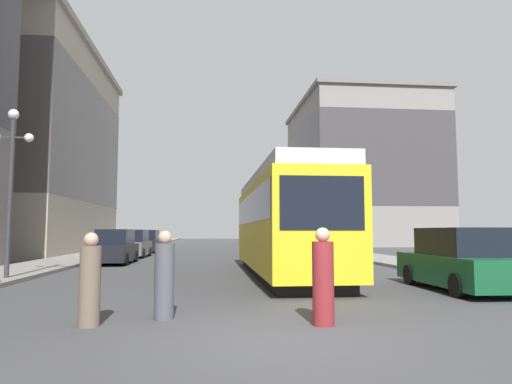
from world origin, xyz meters
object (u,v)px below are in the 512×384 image
Objects in this scene: parked_car_left_near at (115,248)px; pedestrian_crossing_near at (323,279)px; parked_car_left_mid at (133,244)px; pedestrian_crossing_far at (90,282)px; pedestrian_on_sidewalk at (164,278)px; parked_car_right_far at (459,261)px; parked_car_left_far at (147,242)px; lamp_post_left_near at (11,167)px; streetcar at (283,221)px; transit_bus at (293,228)px.

pedestrian_crossing_near is at bearing -66.31° from parked_car_left_near.
parked_car_left_mid reaches higher than pedestrian_crossing_far.
pedestrian_on_sidewalk reaches higher than pedestrian_crossing_far.
pedestrian_on_sidewalk is (-2.97, 0.88, -0.03)m from pedestrian_crossing_near.
pedestrian_crossing_far is at bearing 24.93° from parked_car_right_far.
pedestrian_crossing_near is 1.05× the size of pedestrian_crossing_far.
parked_car_left_far is (-12.22, 25.37, -0.00)m from parked_car_right_far.
lamp_post_left_near is at bearing -101.59° from parked_car_left_near.
parked_car_left_far reaches higher than pedestrian_crossing_far.
streetcar reaches higher than parked_car_right_far.
parked_car_right_far is 28.16m from parked_car_left_far.
streetcar reaches higher than parked_car_left_far.
lamp_post_left_near is (-12.58, -14.44, 2.01)m from transit_bus.
lamp_post_left_near is at bearing -172.68° from streetcar.
pedestrian_on_sidewalk is (-6.61, -21.74, -1.14)m from transit_bus.
pedestrian_on_sidewalk is at bearing -80.92° from parked_car_left_far.
lamp_post_left_near reaches higher than parked_car_left_far.
lamp_post_left_near is at bearing -13.53° from parked_car_right_far.
pedestrian_crossing_near is (7.04, -16.76, -0.01)m from parked_car_left_near.
pedestrian_on_sidewalk is (4.06, -28.97, -0.04)m from parked_car_left_far.
parked_car_left_mid is 0.98× the size of parked_car_left_far.
parked_car_left_mid is at bearing -152.75° from pedestrian_crossing_far.
parked_car_left_mid is at bearing 179.38° from transit_bus.
parked_car_left_mid is at bearing -88.90° from parked_car_left_far.
pedestrian_crossing_far is (-9.44, -4.16, -0.05)m from parked_car_right_far.
parked_car_left_mid is at bearing -12.45° from pedestrian_on_sidewalk.
parked_car_left_mid reaches higher than pedestrian_on_sidewalk.
pedestrian_on_sidewalk is at bearing -50.77° from lamp_post_left_near.
parked_car_left_far is at bearing 90.91° from parked_car_left_near.
lamp_post_left_near is at bearing -130.43° from transit_bus.
pedestrian_on_sidewalk is (1.28, 0.55, 0.02)m from pedestrian_crossing_far.
transit_bus reaches higher than pedestrian_crossing_far.
transit_bus is 23.68m from pedestrian_crossing_far.
parked_car_right_far is 2.71× the size of pedestrian_crossing_near.
pedestrian_on_sidewalk is at bearing -74.73° from parked_car_left_near.
streetcar is 2.96× the size of parked_car_left_mid.
transit_bus is at bearing -39.85° from pedestrian_on_sidewalk.
parked_car_right_far is (12.22, -18.37, 0.00)m from parked_car_left_mid.
parked_car_left_near is (-7.82, 7.34, -1.26)m from streetcar.
parked_car_left_mid is 22.70m from pedestrian_crossing_far.
pedestrian_crossing_far is at bearing 90.43° from pedestrian_on_sidewalk.
transit_bus is at bearing 126.19° from pedestrian_crossing_near.
streetcar is 2.21× the size of lamp_post_left_near.
streetcar reaches higher than transit_bus.
lamp_post_left_near reaches higher than pedestrian_crossing_near.
parked_car_left_near is at bearing -43.96° from parked_car_right_far.
parked_car_left_mid is at bearing 90.90° from parked_car_left_near.
streetcar is at bearing 171.21° from pedestrian_crossing_far.
streetcar reaches higher than pedestrian_crossing_near.
parked_car_left_near reaches higher than pedestrian_on_sidewalk.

